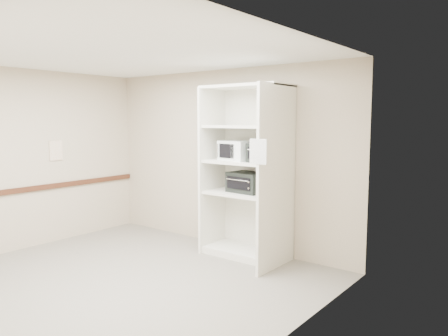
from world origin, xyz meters
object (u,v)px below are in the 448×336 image
Objects in this scene: shelving_unit at (249,178)px; toaster_oven_upper at (266,153)px; microwave at (237,150)px; toaster_oven_lower at (248,182)px.

shelving_unit reaches higher than toaster_oven_upper.
microwave is 0.48m from toaster_oven_lower.
microwave reaches higher than toaster_oven_upper.
toaster_oven_lower is at bearing 137.50° from shelving_unit.
toaster_oven_lower is at bearing 15.51° from microwave.
toaster_oven_upper is 0.88× the size of toaster_oven_lower.
toaster_oven_upper is (0.29, -0.00, 0.37)m from shelving_unit.
shelving_unit is 0.47m from toaster_oven_upper.
shelving_unit is at bearing 174.46° from toaster_oven_upper.
toaster_oven_lower is (-0.34, 0.05, -0.44)m from toaster_oven_upper.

